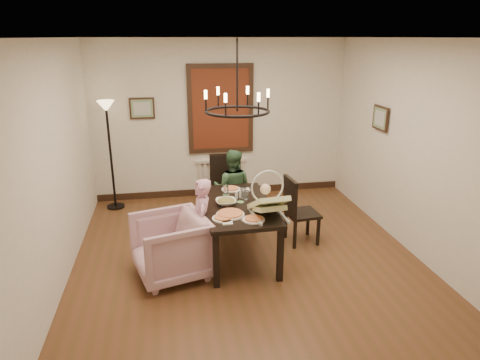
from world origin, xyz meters
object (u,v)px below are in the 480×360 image
object	(u,v)px
seated_man	(232,195)
baby_bouncer	(268,201)
armchair	(171,247)
drinking_glass	(246,195)
chair_right	(302,210)
dining_table	(237,210)
elderly_woman	(202,231)
chair_far	(226,189)
floor_lamp	(111,157)

from	to	relation	value
seated_man	baby_bouncer	world-z (taller)	baby_bouncer
armchair	drinking_glass	size ratio (longest dim) A/B	6.69
chair_right	drinking_glass	distance (m)	0.90
baby_bouncer	dining_table	bearing A→B (deg)	117.84
drinking_glass	elderly_woman	bearing A→B (deg)	-154.02
dining_table	chair_right	xyz separation A→B (m)	(0.97, 0.24, -0.17)
seated_man	baby_bouncer	distance (m)	1.50
chair_far	elderly_woman	bearing A→B (deg)	-108.48
baby_bouncer	floor_lamp	xyz separation A→B (m)	(-2.09, 2.50, -0.04)
chair_far	seated_man	xyz separation A→B (m)	(0.07, -0.21, -0.03)
dining_table	chair_right	world-z (taller)	chair_right
elderly_woman	seated_man	bearing A→B (deg)	157.00
dining_table	drinking_glass	xyz separation A→B (m)	(0.14, 0.12, 0.15)
armchair	chair_right	bearing A→B (deg)	92.58
chair_right	dining_table	bearing A→B (deg)	98.27
chair_far	drinking_glass	bearing A→B (deg)	-81.38
chair_right	elderly_woman	world-z (taller)	chair_right
armchair	dining_table	bearing A→B (deg)	97.20
elderly_woman	drinking_glass	world-z (taller)	elderly_woman
chair_far	drinking_glass	world-z (taller)	chair_far
dining_table	elderly_woman	size ratio (longest dim) A/B	1.65
armchair	elderly_woman	world-z (taller)	elderly_woman
armchair	seated_man	size ratio (longest dim) A/B	0.85
armchair	elderly_woman	bearing A→B (deg)	100.01
dining_table	elderly_woman	bearing A→B (deg)	-160.09
elderly_woman	seated_man	world-z (taller)	seated_man
elderly_woman	armchair	bearing A→B (deg)	-60.72
chair_right	armchair	size ratio (longest dim) A/B	1.14
chair_far	baby_bouncer	bearing A→B (deg)	-78.21
chair_right	seated_man	distance (m)	1.14
floor_lamp	baby_bouncer	bearing A→B (deg)	-50.12
baby_bouncer	drinking_glass	size ratio (longest dim) A/B	4.69
baby_bouncer	drinking_glass	distance (m)	0.62
seated_man	drinking_glass	bearing A→B (deg)	110.75
drinking_glass	floor_lamp	world-z (taller)	floor_lamp
elderly_woman	floor_lamp	world-z (taller)	floor_lamp
baby_bouncer	floor_lamp	size ratio (longest dim) A/B	0.33
chair_far	baby_bouncer	distance (m)	1.70
chair_far	armchair	bearing A→B (deg)	-118.36
elderly_woman	floor_lamp	size ratio (longest dim) A/B	0.54
elderly_woman	drinking_glass	distance (m)	0.77
dining_table	seated_man	bearing A→B (deg)	84.44
chair_right	floor_lamp	bearing A→B (deg)	51.42
baby_bouncer	floor_lamp	distance (m)	3.26
drinking_glass	chair_right	bearing A→B (deg)	7.74
dining_table	chair_far	bearing A→B (deg)	88.84
chair_far	floor_lamp	world-z (taller)	floor_lamp
seated_man	baby_bouncer	size ratio (longest dim) A/B	1.68
seated_man	dining_table	bearing A→B (deg)	102.18
chair_far	armchair	distance (m)	1.79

